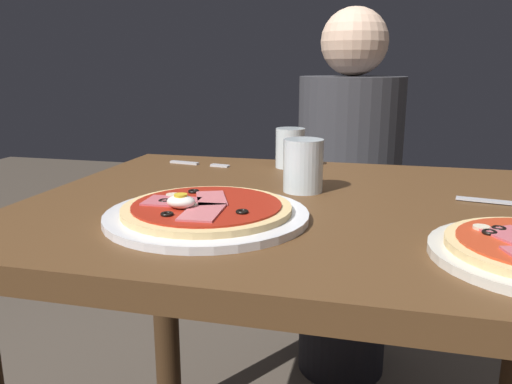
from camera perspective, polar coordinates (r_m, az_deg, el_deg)
dining_table at (r=0.95m, az=6.48°, el=-9.37°), size 1.02×0.78×0.78m
pizza_foreground at (r=0.80m, az=-5.58°, el=-2.24°), size 0.32×0.32×0.05m
water_glass_near at (r=1.20m, az=3.84°, el=4.63°), size 0.07×0.07×0.09m
water_glass_far at (r=0.97m, az=5.29°, el=2.61°), size 0.08×0.08×0.10m
fork at (r=1.25m, az=-6.88°, el=3.19°), size 0.16×0.04×0.00m
diner_person at (r=1.66m, az=10.13°, el=-2.03°), size 0.32×0.32×1.18m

